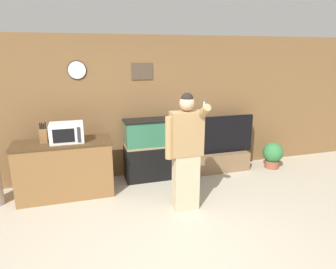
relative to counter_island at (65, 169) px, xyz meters
name	(u,v)px	position (x,y,z in m)	size (l,w,h in m)	color
ground_plane	(180,250)	(1.33, -1.87, -0.47)	(18.00, 18.00, 0.00)	#B2A893
wall_back_paneled	(137,108)	(1.33, 0.61, 0.83)	(10.00, 0.08, 2.60)	brown
counter_island	(65,169)	(0.00, 0.00, 0.00)	(1.52, 0.57, 0.94)	brown
microwave	(67,132)	(0.08, -0.03, 0.62)	(0.50, 0.38, 0.30)	white
knife_block	(43,135)	(-0.27, 0.01, 0.59)	(0.11, 0.12, 0.32)	brown
aquarium_on_stand	(153,149)	(1.54, 0.31, 0.10)	(1.05, 0.43, 1.13)	black
tv_on_stand	(221,155)	(2.93, 0.30, -0.15)	(1.34, 0.40, 1.11)	brown
person_standing	(186,151)	(1.73, -0.94, 0.45)	(0.55, 0.42, 1.76)	#BCAD89
potted_plant	(273,154)	(4.00, 0.11, -0.18)	(0.41, 0.41, 0.53)	brown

